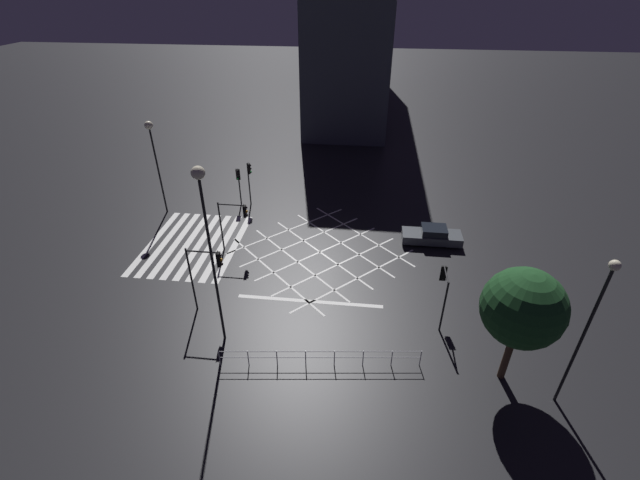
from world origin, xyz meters
name	(u,v)px	position (x,y,z in m)	size (l,w,h in m)	color
ground_plane	(320,252)	(0.00, 0.00, 0.00)	(200.00, 200.00, 0.00)	black
road_markings	(234,249)	(0.28, -6.41, 0.00)	(13.71, 19.89, 0.01)	silver
office_building	(354,26)	(-41.70, -0.01, 10.94)	(37.43, 10.06, 21.87)	#3D424C
traffic_light_se_cross	(206,267)	(7.05, -5.70, 3.21)	(0.36, 2.12, 4.40)	black
traffic_light_ne_main	(444,285)	(6.23, 7.74, 2.53)	(1.89, 0.36, 3.48)	black
traffic_light_sw_main	(238,179)	(-6.72, -7.81, 2.40)	(0.39, 0.36, 3.35)	black
traffic_light_median_south	(234,216)	(0.43, -6.02, 2.85)	(0.36, 2.15, 3.90)	black
traffic_light_sw_cross	(249,175)	(-6.90, -6.87, 2.76)	(0.36, 0.39, 3.86)	black
street_lamp_east	(205,217)	(9.23, -4.31, 7.78)	(0.63, 0.63, 10.29)	black
street_lamp_west	(152,142)	(-4.69, -13.75, 6.14)	(0.64, 0.64, 7.82)	black
street_lamp_far	(592,316)	(11.38, 12.68, 5.35)	(0.44, 0.44, 8.16)	black
street_tree_near	(523,308)	(10.22, 10.44, 4.54)	(3.78, 3.78, 6.45)	#473323
waiting_car	(432,236)	(-2.28, 8.23, 0.62)	(1.70, 4.43, 1.33)	#474C51
pedestrian_railing	(320,356)	(10.58, 1.23, 0.68)	(1.25, 10.37, 1.05)	#B7B7BC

